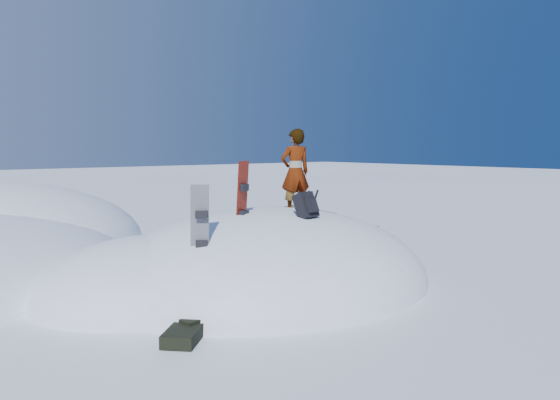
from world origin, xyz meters
TOP-DOWN VIEW (x-y plane):
  - ground at (0.00, 0.00)m, footprint 120.00×120.00m
  - snow_mound at (-0.17, 0.24)m, footprint 8.00×6.00m
  - rock_outcrop at (3.72, 3.01)m, footprint 4.68×4.41m
  - snowboard_red at (-0.67, -0.11)m, footprint 0.34×0.28m
  - snowboard_dark at (-2.03, -0.84)m, footprint 0.33×0.33m
  - backpack at (0.22, -0.95)m, footprint 0.39×0.49m
  - gear_pile at (-2.95, -1.90)m, footprint 0.88×0.78m
  - person at (1.61, 0.98)m, footprint 0.82×0.64m

SIDE VIEW (x-z plane):
  - ground at x=0.00m, z-range 0.00..0.00m
  - snow_mound at x=-0.17m, z-range -1.50..1.50m
  - rock_outcrop at x=3.72m, z-range -0.82..0.85m
  - gear_pile at x=-2.95m, z-range 0.00..0.23m
  - snowboard_dark at x=-2.03m, z-range 0.52..2.14m
  - backpack at x=0.22m, z-range 1.33..1.92m
  - snowboard_red at x=-0.67m, z-range 0.83..2.49m
  - person at x=1.61m, z-range 1.16..3.14m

